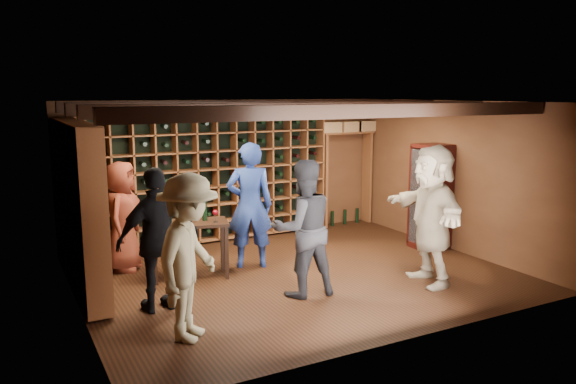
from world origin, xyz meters
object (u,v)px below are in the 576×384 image
man_grey_suit (303,228)px  guest_red_floral (122,216)px  display_cabinet (430,199)px  guest_beige (431,215)px  guest_woman_black (159,240)px  tasting_table (189,228)px  guest_khaki (189,258)px  man_blue_shirt (250,205)px

man_grey_suit → guest_red_floral: size_ratio=1.09×
display_cabinet → guest_beige: 1.86m
display_cabinet → guest_red_floral: bearing=166.2°
guest_red_floral → display_cabinet: bearing=-75.3°
guest_woman_black → display_cabinet: bearing=-178.8°
man_grey_suit → display_cabinet: bearing=-157.0°
guest_woman_black → guest_beige: (3.59, -0.77, 0.09)m
tasting_table → man_grey_suit: bearing=-38.1°
guest_red_floral → guest_woman_black: (0.07, -1.81, 0.06)m
guest_khaki → man_blue_shirt: bearing=1.6°
display_cabinet → guest_khaki: guest_khaki is taller
display_cabinet → man_blue_shirt: bearing=171.6°
guest_woman_black → guest_red_floral: bearing=-94.0°
guest_woman_black → tasting_table: size_ratio=1.50×
display_cabinet → man_grey_suit: bearing=-162.2°
man_blue_shirt → man_grey_suit: (0.11, -1.44, -0.06)m
man_blue_shirt → guest_khaki: 2.60m
display_cabinet → guest_beige: guest_beige is taller
guest_red_floral → guest_beige: 4.48m
guest_beige → display_cabinet: bearing=151.4°
man_blue_shirt → guest_woman_black: (-1.68, -1.08, -0.07)m
guest_beige → man_grey_suit: bearing=-89.9°
guest_woman_black → guest_khaki: guest_khaki is taller
display_cabinet → man_blue_shirt: size_ratio=0.92×
display_cabinet → guest_beige: (-1.23, -1.38, 0.12)m
guest_beige → guest_khaki: bearing=-73.9°
man_blue_shirt → guest_khaki: man_blue_shirt is taller
display_cabinet → guest_woman_black: (-4.82, -0.61, 0.03)m
guest_red_floral → guest_beige: bearing=-96.8°
guest_khaki → guest_red_floral: bearing=42.7°
man_blue_shirt → guest_woman_black: bearing=53.4°
guest_red_floral → guest_khaki: bearing=-148.8°
man_blue_shirt → guest_beige: (1.91, -1.85, 0.02)m
guest_woman_black → man_grey_suit: bearing=162.6°
guest_red_floral → tasting_table: (0.77, -0.79, -0.09)m
guest_woman_black → guest_beige: bearing=161.8°
guest_red_floral → tasting_table: guest_red_floral is taller
display_cabinet → tasting_table: 4.14m
guest_beige → man_blue_shirt: bearing=-121.1°
man_grey_suit → guest_woman_black: 1.82m
display_cabinet → tasting_table: bearing=174.4°
man_blue_shirt → guest_woman_black: 1.99m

